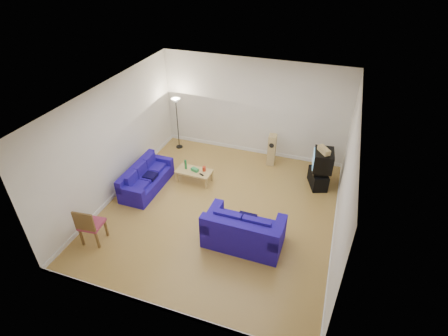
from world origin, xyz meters
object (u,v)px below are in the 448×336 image
(coffee_table, at_px, (194,172))
(tv_stand, at_px, (318,179))
(sofa_three_seat, at_px, (145,180))
(television, at_px, (323,160))
(sofa_loveseat, at_px, (243,233))

(coffee_table, bearing_deg, tv_stand, 15.98)
(sofa_three_seat, distance_m, coffee_table, 1.43)
(sofa_three_seat, xyz_separation_m, television, (4.78, 1.79, 0.60))
(sofa_three_seat, xyz_separation_m, sofa_loveseat, (3.32, -1.25, 0.08))
(sofa_three_seat, distance_m, tv_stand, 5.05)
(coffee_table, height_order, television, television)
(sofa_loveseat, distance_m, television, 3.41)
(coffee_table, xyz_separation_m, television, (3.56, 1.05, 0.54))
(sofa_three_seat, relative_size, television, 2.44)
(coffee_table, bearing_deg, sofa_loveseat, -43.40)
(tv_stand, height_order, television, television)
(sofa_loveseat, height_order, television, television)
(sofa_loveseat, height_order, coffee_table, sofa_loveseat)
(sofa_loveseat, xyz_separation_m, coffee_table, (-2.10, 1.99, -0.02))
(sofa_three_seat, height_order, television, television)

